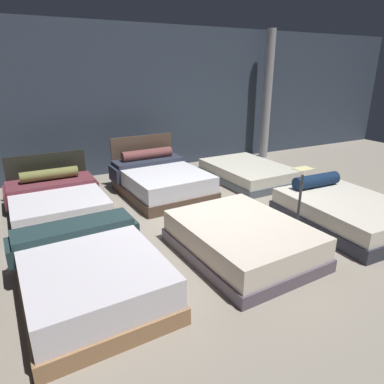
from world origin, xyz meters
TOP-DOWN VIEW (x-y plane):
  - ground_plane at (0.00, 0.00)m, footprint 18.00×18.00m
  - showroom_back_wall at (0.00, 3.85)m, footprint 18.00×0.06m
  - bed_0 at (-2.10, -0.96)m, footprint 1.63×2.03m
  - bed_1 at (-0.02, -1.00)m, footprint 1.64×2.06m
  - bed_2 at (2.08, -1.00)m, footprint 1.62×2.12m
  - bed_3 at (-2.13, 1.81)m, footprint 1.68×2.02m
  - bed_4 at (-0.06, 1.87)m, footprint 1.70×2.12m
  - bed_5 at (2.10, 1.76)m, footprint 1.58×2.17m
  - price_sign at (1.07, -0.94)m, footprint 0.28×0.24m
  - support_pillar at (3.89, 3.42)m, footprint 0.25×0.25m

SIDE VIEW (x-z plane):
  - ground_plane at x=0.00m, z-range -0.02..0.00m
  - bed_5 at x=2.10m, z-range 0.00..0.38m
  - bed_3 at x=-2.13m, z-range -0.23..0.69m
  - bed_1 at x=-0.02m, z-range 0.00..0.47m
  - bed_2 at x=2.08m, z-range -0.11..0.59m
  - bed_0 at x=-2.10m, z-range -0.04..0.59m
  - bed_4 at x=-0.06m, z-range -0.24..0.84m
  - price_sign at x=1.07m, z-range -0.12..0.99m
  - showroom_back_wall at x=0.00m, z-range 0.00..3.50m
  - support_pillar at x=3.89m, z-range 0.00..3.50m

